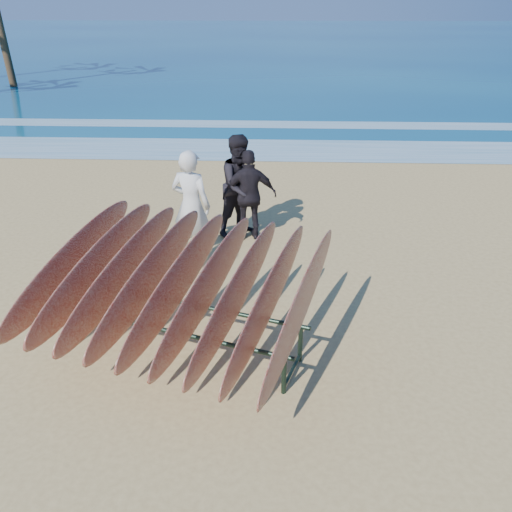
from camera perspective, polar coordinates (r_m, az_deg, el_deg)
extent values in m
plane|color=tan|center=(7.08, -0.29, -9.79)|extent=(120.00, 120.00, 0.00)
plane|color=navy|center=(60.89, 2.41, 21.85)|extent=(160.00, 160.00, 0.00)
plane|color=white|center=(16.28, 1.45, 11.13)|extent=(160.00, 160.00, 0.00)
plane|color=white|center=(19.69, 1.67, 13.69)|extent=(160.00, 160.00, 0.00)
cylinder|color=black|center=(7.51, -19.21, -6.81)|extent=(0.06, 0.06, 0.50)
cylinder|color=black|center=(6.26, 2.96, -12.40)|extent=(0.06, 0.06, 0.50)
cylinder|color=black|center=(7.94, -16.33, -4.53)|extent=(0.06, 0.06, 0.50)
cylinder|color=black|center=(6.76, 4.68, -9.19)|extent=(0.06, 0.06, 0.50)
cylinder|color=black|center=(6.61, -9.39, -7.75)|extent=(3.06, 1.05, 0.06)
cylinder|color=black|center=(7.09, -6.83, -5.08)|extent=(3.06, 1.05, 0.06)
cylinder|color=black|center=(7.81, -17.56, -6.71)|extent=(0.25, 0.63, 0.04)
cylinder|color=black|center=(6.61, 3.81, -11.92)|extent=(0.25, 0.63, 0.04)
ellipsoid|color=maroon|center=(7.43, -18.90, -0.70)|extent=(0.98, 2.81, 1.27)
ellipsoid|color=maroon|center=(7.20, -16.49, -1.19)|extent=(0.98, 2.81, 1.27)
ellipsoid|color=maroon|center=(6.99, -13.92, -1.72)|extent=(0.98, 2.81, 1.27)
ellipsoid|color=maroon|center=(6.79, -11.20, -2.27)|extent=(0.98, 2.81, 1.27)
ellipsoid|color=maroon|center=(6.61, -8.32, -2.84)|extent=(0.98, 2.81, 1.27)
ellipsoid|color=maroon|center=(6.45, -5.28, -3.44)|extent=(0.98, 2.81, 1.27)
ellipsoid|color=maroon|center=(6.31, -2.09, -4.06)|extent=(0.98, 2.81, 1.27)
ellipsoid|color=maroon|center=(6.18, 1.24, -4.69)|extent=(0.98, 2.81, 1.27)
ellipsoid|color=maroon|center=(6.09, 4.69, -5.33)|extent=(0.98, 2.81, 1.27)
imported|color=silver|center=(9.15, -6.83, 5.29)|extent=(0.80, 0.64, 1.89)
imported|color=black|center=(10.06, -1.57, 7.39)|extent=(1.17, 1.14, 1.90)
imported|color=black|center=(9.88, -0.67, 6.39)|extent=(1.03, 0.54, 1.68)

